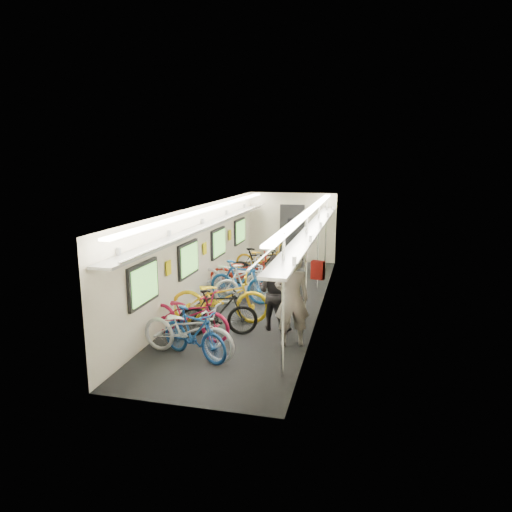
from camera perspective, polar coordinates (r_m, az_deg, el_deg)
The scene contains 15 objects.
train_car_shell at distance 11.77m, azimuth -0.44°, elevation 2.97°, with size 10.00×10.00×10.00m.
bicycle_0 at distance 8.35m, azimuth -8.53°, elevation -9.12°, with size 0.66×1.89×0.99m, color #BBBABF.
bicycle_1 at distance 8.26m, azimuth -7.77°, elevation -9.58°, with size 0.43×1.54×0.93m, color navy.
bicycle_2 at distance 9.18m, azimuth -8.44°, elevation -7.22°, with size 0.65×1.86×0.97m, color maroon.
bicycle_3 at distance 9.22m, azimuth -4.79°, elevation -7.08°, with size 0.45×1.61×0.96m, color black.
bicycle_4 at distance 9.93m, azimuth -4.51°, elevation -5.23°, with size 0.74×2.12×1.12m, color yellow.
bicycle_5 at distance 11.27m, azimuth -1.16°, elevation -3.48°, with size 0.46×1.64×0.98m, color silver.
bicycle_6 at distance 11.76m, azimuth -2.81°, elevation -2.56°, with size 0.73×2.09×1.10m, color silver.
bicycle_7 at distance 11.38m, azimuth -1.97°, elevation -3.21°, with size 0.49×1.72×1.03m, color #174B8D.
bicycle_8 at distance 12.29m, azimuth -1.30°, elevation -2.03°, with size 0.70×2.00×1.05m, color maroon.
bicycle_9 at distance 12.81m, azimuth 0.52°, elevation -1.37°, with size 0.51×1.81×1.09m, color black.
bicycle_10 at distance 14.08m, azimuth 0.91°, elevation -0.42°, with size 0.64×1.84×0.97m, color orange.
passenger_near at distance 8.63m, azimuth 4.51°, elevation -5.42°, with size 0.66×0.44×1.82m, color gray.
passenger_mid at distance 9.46m, azimuth 2.40°, elevation -4.59°, with size 0.77×0.60×1.58m, color black.
backpack at distance 9.38m, azimuth 7.74°, elevation -1.75°, with size 0.26×0.14×0.38m, color #A31510.
Camera 1 is at (2.44, -10.57, 3.45)m, focal length 32.00 mm.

